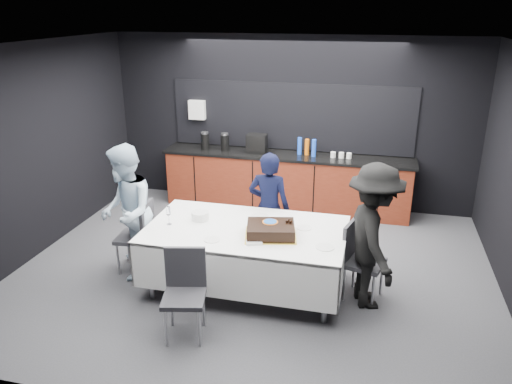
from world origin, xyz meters
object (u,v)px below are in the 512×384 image
at_px(party_table, 246,239).
at_px(chair_near, 185,287).
at_px(cake_assembly, 271,230).
at_px(person_center, 269,208).
at_px(champagne_flute, 168,212).
at_px(chair_right, 358,255).
at_px(person_right, 373,237).
at_px(chair_left, 140,232).
at_px(person_left, 126,212).
at_px(plate_stack, 200,216).

xyz_separation_m(party_table, chair_near, (-0.38, -1.00, -0.11)).
height_order(cake_assembly, person_center, person_center).
relative_size(champagne_flute, chair_right, 0.24).
relative_size(chair_near, person_center, 0.62).
distance_m(person_center, person_right, 1.54).
relative_size(chair_left, chair_right, 1.00).
height_order(chair_near, person_right, person_right).
bearing_deg(party_table, chair_near, -110.78).
relative_size(person_center, person_left, 0.89).
bearing_deg(person_center, chair_left, 25.30).
bearing_deg(chair_right, person_right, -38.53).
height_order(cake_assembly, chair_near, cake_assembly).
bearing_deg(person_right, chair_right, 34.56).
bearing_deg(cake_assembly, person_center, 103.65).
xyz_separation_m(chair_left, person_center, (1.52, 0.67, 0.21)).
distance_m(cake_assembly, plate_stack, 0.96).
height_order(cake_assembly, plate_stack, cake_assembly).
relative_size(champagne_flute, person_left, 0.13).
xyz_separation_m(party_table, person_center, (0.11, 0.76, 0.11)).
relative_size(chair_left, person_center, 0.62).
relative_size(chair_near, person_left, 0.55).
bearing_deg(chair_left, party_table, -3.77).
xyz_separation_m(plate_stack, person_center, (0.71, 0.64, -0.08)).
relative_size(chair_left, person_left, 0.55).
bearing_deg(champagne_flute, person_left, 172.24).
bearing_deg(party_table, chair_right, 5.35).
bearing_deg(chair_near, plate_stack, 101.29).
bearing_deg(person_right, cake_assembly, 79.61).
xyz_separation_m(chair_left, person_left, (-0.09, -0.12, 0.31)).
bearing_deg(party_table, chair_left, 176.23).
bearing_deg(cake_assembly, chair_right, 14.10).
relative_size(plate_stack, person_left, 0.13).
distance_m(party_table, chair_right, 1.31).
distance_m(plate_stack, person_right, 2.05).
distance_m(cake_assembly, chair_left, 1.78).
bearing_deg(chair_left, champagne_flute, -21.60).
bearing_deg(person_right, chair_near, 101.89).
height_order(plate_stack, champagne_flute, champagne_flute).
bearing_deg(person_right, party_table, 73.28).
xyz_separation_m(cake_assembly, person_center, (-0.21, 0.88, -0.10)).
bearing_deg(person_center, plate_stack, 43.85).
distance_m(cake_assembly, champagne_flute, 1.24).
bearing_deg(party_table, cake_assembly, -20.89).
xyz_separation_m(champagne_flute, chair_near, (0.53, -0.90, -0.40)).
xyz_separation_m(chair_right, person_left, (-2.81, -0.15, 0.31)).
distance_m(plate_stack, chair_left, 0.86).
relative_size(cake_assembly, chair_right, 0.71).
bearing_deg(chair_left, person_center, 23.62).
bearing_deg(champagne_flute, person_right, 2.66).
distance_m(party_table, chair_near, 1.07).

